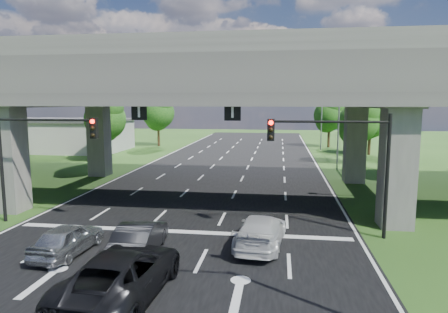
% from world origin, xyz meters
% --- Properties ---
extents(ground, '(160.00, 160.00, 0.00)m').
position_xyz_m(ground, '(0.00, 0.00, 0.00)').
color(ground, '#244616').
rests_on(ground, ground).
extents(road, '(18.00, 120.00, 0.03)m').
position_xyz_m(road, '(0.00, 10.00, 0.01)').
color(road, black).
rests_on(road, ground).
extents(overpass, '(80.00, 15.00, 10.00)m').
position_xyz_m(overpass, '(0.00, 12.00, 7.92)').
color(overpass, '#3C3936').
rests_on(overpass, ground).
extents(warehouse, '(20.00, 10.00, 4.00)m').
position_xyz_m(warehouse, '(-26.00, 35.00, 2.00)').
color(warehouse, '#9E9E99').
rests_on(warehouse, ground).
extents(signal_right, '(5.76, 0.54, 6.00)m').
position_xyz_m(signal_right, '(7.82, 3.94, 4.19)').
color(signal_right, black).
rests_on(signal_right, ground).
extents(signal_left, '(5.76, 0.54, 6.00)m').
position_xyz_m(signal_left, '(-7.82, 3.94, 4.19)').
color(signal_left, black).
rests_on(signal_left, ground).
extents(streetlight_far, '(3.38, 0.25, 10.00)m').
position_xyz_m(streetlight_far, '(10.10, 24.00, 5.85)').
color(streetlight_far, gray).
rests_on(streetlight_far, ground).
extents(streetlight_beyond, '(3.38, 0.25, 10.00)m').
position_xyz_m(streetlight_beyond, '(10.10, 40.00, 5.85)').
color(streetlight_beyond, gray).
rests_on(streetlight_beyond, ground).
extents(tree_left_near, '(4.50, 4.50, 7.80)m').
position_xyz_m(tree_left_near, '(-13.95, 26.00, 4.82)').
color(tree_left_near, black).
rests_on(tree_left_near, ground).
extents(tree_left_mid, '(3.91, 3.90, 6.76)m').
position_xyz_m(tree_left_mid, '(-16.95, 34.00, 4.17)').
color(tree_left_mid, black).
rests_on(tree_left_mid, ground).
extents(tree_left_far, '(4.80, 4.80, 8.32)m').
position_xyz_m(tree_left_far, '(-12.95, 42.00, 5.14)').
color(tree_left_far, black).
rests_on(tree_left_far, ground).
extents(tree_right_near, '(4.20, 4.20, 7.28)m').
position_xyz_m(tree_right_near, '(13.05, 28.00, 4.50)').
color(tree_right_near, black).
rests_on(tree_right_near, ground).
extents(tree_right_mid, '(3.91, 3.90, 6.76)m').
position_xyz_m(tree_right_mid, '(16.05, 36.00, 4.17)').
color(tree_right_mid, black).
rests_on(tree_right_mid, ground).
extents(tree_right_far, '(4.50, 4.50, 7.80)m').
position_xyz_m(tree_right_far, '(12.05, 44.00, 4.82)').
color(tree_right_far, black).
rests_on(tree_right_far, ground).
extents(car_silver, '(1.85, 4.03, 1.34)m').
position_xyz_m(car_silver, '(-4.00, -0.10, 0.70)').
color(car_silver, '#A9ACB0').
rests_on(car_silver, road).
extents(car_dark, '(1.81, 4.47, 1.44)m').
position_xyz_m(car_dark, '(-0.93, 0.32, 0.75)').
color(car_dark, black).
rests_on(car_dark, road).
extents(car_white, '(2.46, 5.02, 1.40)m').
position_xyz_m(car_white, '(4.16, 2.03, 0.73)').
color(car_white, '#BABABA').
rests_on(car_white, road).
extents(car_trailing, '(3.00, 5.99, 1.63)m').
position_xyz_m(car_trailing, '(-0.20, -3.40, 0.84)').
color(car_trailing, black).
rests_on(car_trailing, road).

